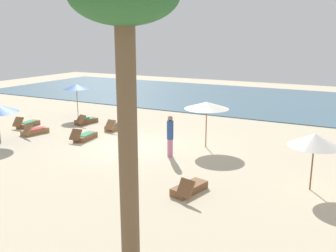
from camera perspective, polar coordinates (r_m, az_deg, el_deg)
The scene contains 14 objects.
ground_plane at distance 19.07m, azimuth -6.21°, elevation -3.12°, with size 60.00×60.00×0.00m, color beige.
ocean_water at distance 34.15m, azimuth 9.86°, elevation 4.31°, with size 48.00×16.00×0.06m, color #476B7F.
umbrella_0 at distance 18.43m, azimuth 6.01°, elevation 3.19°, with size 2.22×2.22×2.33m.
umbrella_2 at distance 14.13m, azimuth 21.72°, elevation -2.02°, with size 1.86×1.86×2.14m.
umbrella_4 at distance 26.20m, azimuth -13.99°, elevation 5.93°, with size 1.78×1.78×2.29m.
lounger_0 at distance 13.46m, azimuth 3.26°, elevation -9.61°, with size 0.96×1.73×0.74m.
lounger_1 at distance 22.53m, azimuth -8.07°, elevation -0.08°, with size 0.73×1.73×0.70m.
lounger_2 at distance 24.37m, azimuth -12.60°, elevation 0.78°, with size 0.90×1.79×0.67m.
lounger_3 at distance 24.59m, azimuth -20.92°, elevation 0.31°, with size 0.77×1.73×0.70m.
lounger_4 at distance 22.58m, azimuth -19.99°, elevation -0.75°, with size 1.00×1.75×0.73m.
lounger_5 at distance 20.60m, azimuth -12.76°, elevation -1.60°, with size 0.78×1.74×0.69m.
person_0 at distance 23.61m, azimuth -5.75°, elevation 2.61°, with size 0.40×0.40×1.87m.
person_1 at distance 17.08m, azimuth 0.33°, elevation -1.49°, with size 0.43×0.43×1.96m.
palm_0 at distance 7.91m, azimuth -6.74°, elevation 16.15°, with size 2.31×2.31×6.96m.
Camera 1 is at (10.25, -15.11, 5.50)m, focal length 39.41 mm.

